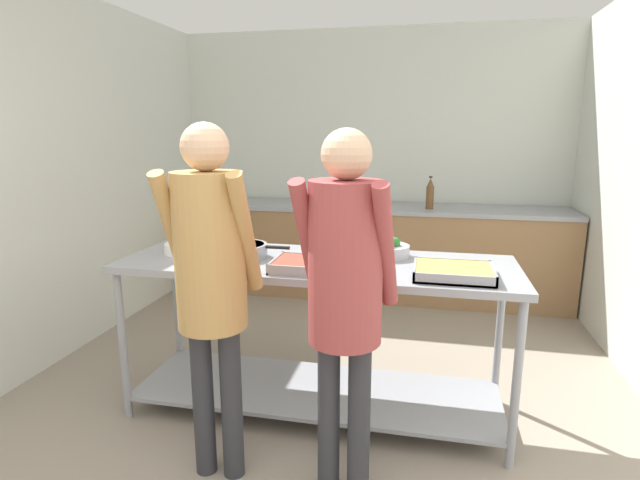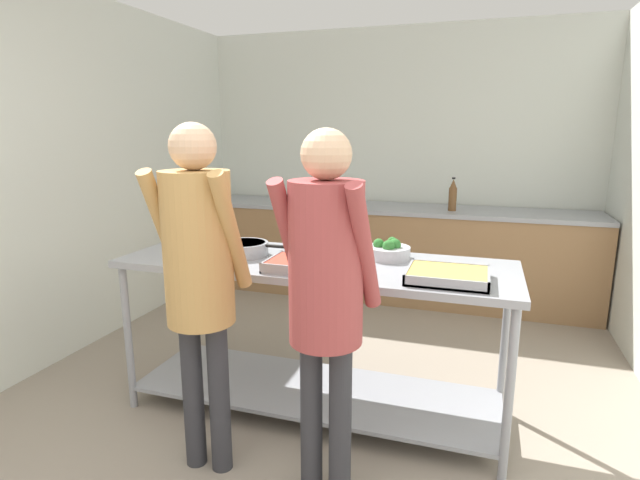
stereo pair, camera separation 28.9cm
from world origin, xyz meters
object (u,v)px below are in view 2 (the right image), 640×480
Objects in this scene: serving_tray_vegetables at (307,265)px; serving_tray_roast at (448,276)px; broccoli_bowl at (388,251)px; plate_stack at (192,245)px; guest_serving_right at (199,263)px; guest_serving_left at (326,279)px; water_bottle at (453,195)px; sauce_pan at (245,248)px.

serving_tray_vegetables and serving_tray_roast have the same top height.
serving_tray_vegetables is 1.64× the size of broccoli_bowl.
guest_serving_right reaches higher than plate_stack.
serving_tray_vegetables is 1.05× the size of serving_tray_roast.
serving_tray_vegetables is 0.54m from guest_serving_left.
serving_tray_vegetables is 0.25× the size of guest_serving_right.
water_bottle is at bearing 93.07° from serving_tray_roast.
plate_stack is at bearing 175.10° from sauce_pan.
serving_tray_vegetables is 0.60m from guest_serving_right.
sauce_pan reaches higher than serving_tray_vegetables.
plate_stack is 0.16× the size of guest_serving_right.
guest_serving_right is (-0.36, -0.47, 0.10)m from serving_tray_vegetables.
guest_serving_left is (1.09, -0.68, 0.08)m from plate_stack.
broccoli_bowl is 0.49m from serving_tray_roast.
plate_stack is 0.63× the size of serving_tray_vegetables.
water_bottle is (0.96, 2.79, 0.01)m from guest_serving_right.
serving_tray_roast is (0.36, -0.34, -0.02)m from broccoli_bowl.
broccoli_bowl is at bearing 49.26° from guest_serving_right.
water_bottle reaches higher than broccoli_bowl.
serving_tray_vegetables is 0.73m from serving_tray_roast.
water_bottle is at bearing 55.86° from plate_stack.
guest_serving_right is at bearing -127.11° from serving_tray_vegetables.
broccoli_bowl reaches higher than sauce_pan.
serving_tray_roast is at bearing 46.88° from guest_serving_left.
plate_stack is 1.57m from serving_tray_roast.
guest_serving_right is (0.09, -0.65, 0.08)m from sauce_pan.
broccoli_bowl is (0.82, 0.19, 0.00)m from sauce_pan.
serving_tray_vegetables is 0.52m from broccoli_bowl.
broccoli_bowl is at bearing 13.30° from sauce_pan.
guest_serving_right is (-0.73, -0.84, 0.08)m from broccoli_bowl.
guest_serving_left reaches higher than sauce_pan.
water_bottle is (0.35, 2.79, 0.02)m from guest_serving_left.
plate_stack is 0.38m from sauce_pan.
plate_stack is at bearing 124.72° from guest_serving_right.
broccoli_bowl is 0.15× the size of guest_serving_left.
guest_serving_left is (0.26, -0.47, 0.09)m from serving_tray_vegetables.
guest_serving_right is at bearing -81.78° from sauce_pan.
guest_serving_left reaches higher than plate_stack.
broccoli_bowl reaches higher than plate_stack.
guest_serving_left is at bearing -133.12° from serving_tray_roast.
guest_serving_left is at bearing -97.08° from water_bottle.
serving_tray_vegetables is 0.25× the size of guest_serving_left.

